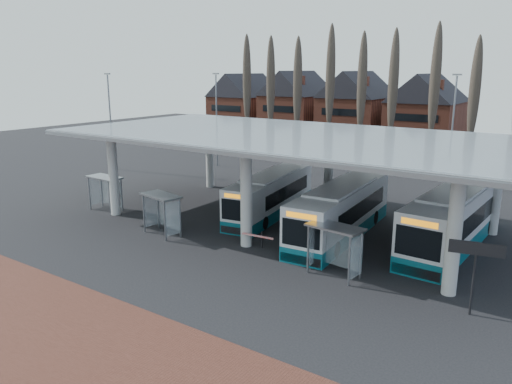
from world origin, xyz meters
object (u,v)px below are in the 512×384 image
Objects in this scene: bus_3 at (454,219)px; shelter_2 at (336,239)px; shelter_1 at (163,205)px; bus_1 at (271,195)px; bus_2 at (341,212)px; shelter_0 at (106,186)px.

bus_3 reaches higher than shelter_2.
shelter_1 is 1.01× the size of shelter_2.
bus_1 is at bearing -175.03° from bus_3.
bus_3 is 4.10× the size of shelter_1.
shelter_1 is (-16.14, -8.53, 0.29)m from bus_3.
bus_1 is at bearing 161.94° from bus_2.
bus_3 is 4.43× the size of shelter_0.
bus_3 is at bearing -6.26° from bus_1.
bus_3 is 4.16× the size of shelter_2.
bus_3 reaches higher than shelter_0.
shelter_0 is at bearing -169.35° from bus_2.
bus_2 reaches higher than shelter_0.
shelter_0 is at bearing -177.31° from shelter_2.
bus_1 is 12.62m from shelter_0.
shelter_1 reaches higher than shelter_0.
bus_1 is at bearing 146.36° from shelter_2.
bus_2 reaches higher than shelter_2.
shelter_1 is at bearing -149.78° from bus_3.
shelter_0 is 0.93× the size of shelter_1.
bus_1 is 0.93× the size of bus_2.
bus_2 is 11.57m from shelter_1.
shelter_2 is (12.23, 0.25, 0.02)m from shelter_1.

